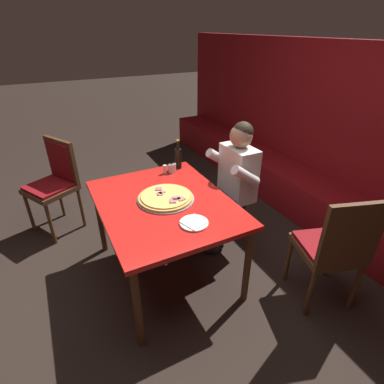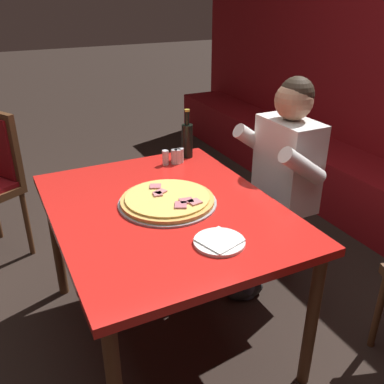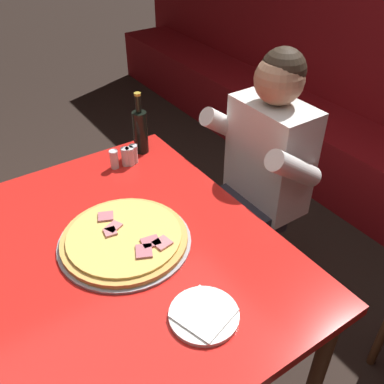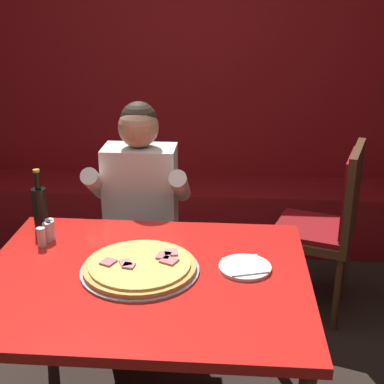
# 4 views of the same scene
# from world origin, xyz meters

# --- Properties ---
(ground_plane) EXTENTS (24.00, 24.00, 0.00)m
(ground_plane) POSITION_xyz_m (0.00, 0.00, 0.00)
(ground_plane) COLOR black
(main_dining_table) EXTENTS (1.29, 1.02, 0.77)m
(main_dining_table) POSITION_xyz_m (0.00, 0.00, 0.69)
(main_dining_table) COLOR #4C2D19
(main_dining_table) RESTS_ON ground_plane
(pizza) EXTENTS (0.47, 0.47, 0.05)m
(pizza) POSITION_xyz_m (-0.02, 0.02, 0.79)
(pizza) COLOR #9E9EA3
(pizza) RESTS_ON main_dining_table
(plate_white_paper) EXTENTS (0.21, 0.21, 0.02)m
(plate_white_paper) POSITION_xyz_m (0.39, 0.07, 0.78)
(plate_white_paper) COLOR white
(plate_white_paper) RESTS_ON main_dining_table
(beer_bottle) EXTENTS (0.07, 0.07, 0.29)m
(beer_bottle) POSITION_xyz_m (-0.54, 0.38, 0.88)
(beer_bottle) COLOR black
(beer_bottle) RESTS_ON main_dining_table
(shaker_red_pepper_flakes) EXTENTS (0.04, 0.04, 0.09)m
(shaker_red_pepper_flakes) POSITION_xyz_m (-0.47, 0.26, 0.81)
(shaker_red_pepper_flakes) COLOR silver
(shaker_red_pepper_flakes) RESTS_ON main_dining_table
(shaker_parmesan) EXTENTS (0.04, 0.04, 0.09)m
(shaker_parmesan) POSITION_xyz_m (-0.47, 0.30, 0.81)
(shaker_parmesan) COLOR silver
(shaker_parmesan) RESTS_ON main_dining_table
(shaker_black_pepper) EXTENTS (0.04, 0.04, 0.09)m
(shaker_black_pepper) POSITION_xyz_m (-0.46, 0.28, 0.81)
(shaker_black_pepper) COLOR silver
(shaker_black_pepper) RESTS_ON main_dining_table
(shaker_oregano) EXTENTS (0.04, 0.04, 0.09)m
(shaker_oregano) POSITION_xyz_m (-0.48, 0.21, 0.81)
(shaker_oregano) COLOR silver
(shaker_oregano) RESTS_ON main_dining_table
(diner_seated_blue_shirt) EXTENTS (0.53, 0.53, 1.27)m
(diner_seated_blue_shirt) POSITION_xyz_m (-0.15, 0.75, 0.71)
(diner_seated_blue_shirt) COLOR black
(diner_seated_blue_shirt) RESTS_ON ground_plane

